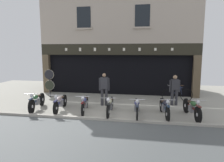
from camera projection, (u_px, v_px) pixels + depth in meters
The scene contains 15 objects.
ground at pixel (92, 130), 7.54m from camera, with size 22.22×22.00×0.18m.
shop_facade at pixel (121, 65), 15.03m from camera, with size 10.52×4.42×6.79m.
motorcycle_far_left at pixel (37, 101), 10.04m from camera, with size 0.63×2.04×0.93m.
motorcycle_left at pixel (60, 102), 9.86m from camera, with size 0.62×2.00×0.91m.
motorcycle_center_left at pixel (85, 103), 9.64m from camera, with size 0.64×2.01×0.90m.
motorcycle_center at pixel (110, 105), 9.28m from camera, with size 0.62×2.09×0.92m.
motorcycle_center_right at pixel (137, 107), 9.05m from camera, with size 0.62×2.06×0.91m.
motorcycle_right at pixel (165, 107), 8.95m from camera, with size 0.62×2.08×0.93m.
motorcycle_far_right at pixel (192, 108), 8.83m from camera, with size 0.62×2.05×0.93m.
salesman_left at pixel (104, 88), 10.72m from camera, with size 0.56×0.26×1.71m.
shopkeeper_center at pixel (175, 89), 10.79m from camera, with size 0.55×0.28×1.60m.
tyre_sign_pole at pixel (49, 80), 12.69m from camera, with size 0.61×0.06×1.72m.
advert_board_near at pixel (145, 66), 13.17m from camera, with size 0.79×0.03×1.06m.
advert_board_far at pixel (165, 67), 12.97m from camera, with size 0.74×0.03×0.90m.
leaning_bicycle at pixel (178, 94), 11.77m from camera, with size 1.75×0.50×0.95m.
Camera 1 is at (1.97, -7.94, 2.86)m, focal length 32.95 mm.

